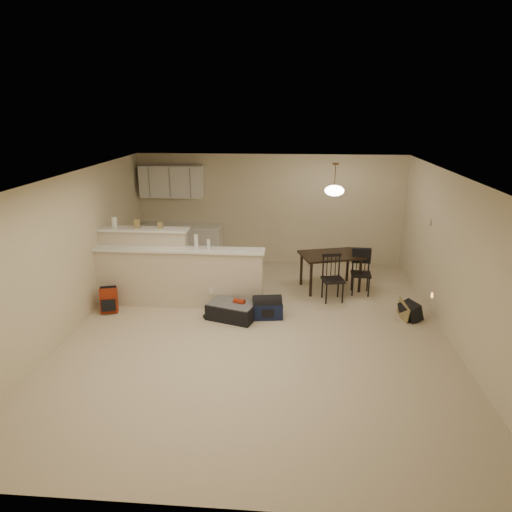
# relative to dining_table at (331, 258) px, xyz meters

# --- Properties ---
(room) EXTENTS (7.00, 7.02, 2.50)m
(room) POSITION_rel_dining_table_xyz_m (-1.28, -1.94, 0.61)
(room) COLOR beige
(room) RESTS_ON ground
(breakfast_bar) EXTENTS (3.08, 0.58, 1.39)m
(breakfast_bar) POSITION_rel_dining_table_xyz_m (-3.04, -0.96, -0.03)
(breakfast_bar) COLOR beige
(breakfast_bar) RESTS_ON ground
(upper_cabinets) EXTENTS (1.40, 0.34, 0.70)m
(upper_cabinets) POSITION_rel_dining_table_xyz_m (-3.48, 1.38, 1.26)
(upper_cabinets) COLOR white
(upper_cabinets) RESTS_ON room
(kitchen_counter) EXTENTS (1.80, 0.60, 0.90)m
(kitchen_counter) POSITION_rel_dining_table_xyz_m (-3.28, 1.25, -0.19)
(kitchen_counter) COLOR white
(kitchen_counter) RESTS_ON ground
(thermostat) EXTENTS (0.02, 0.12, 0.12)m
(thermostat) POSITION_rel_dining_table_xyz_m (1.70, -0.39, 0.86)
(thermostat) COLOR beige
(thermostat) RESTS_ON room
(jar) EXTENTS (0.10, 0.10, 0.20)m
(jar) POSITION_rel_dining_table_xyz_m (-3.99, -0.82, 0.85)
(jar) COLOR silver
(jar) RESTS_ON breakfast_bar
(cereal_box) EXTENTS (0.10, 0.07, 0.16)m
(cereal_box) POSITION_rel_dining_table_xyz_m (-3.57, -0.82, 0.83)
(cereal_box) COLOR #96804D
(cereal_box) RESTS_ON breakfast_bar
(small_box) EXTENTS (0.08, 0.06, 0.12)m
(small_box) POSITION_rel_dining_table_xyz_m (-3.15, -0.82, 0.81)
(small_box) COLOR #96804D
(small_box) RESTS_ON breakfast_bar
(bottle_a) EXTENTS (0.07, 0.07, 0.26)m
(bottle_a) POSITION_rel_dining_table_xyz_m (-2.45, -1.04, 0.58)
(bottle_a) COLOR silver
(bottle_a) RESTS_ON breakfast_bar
(bottle_b) EXTENTS (0.06, 0.06, 0.18)m
(bottle_b) POSITION_rel_dining_table_xyz_m (-2.24, -1.04, 0.54)
(bottle_b) COLOR silver
(bottle_b) RESTS_ON breakfast_bar
(dining_table) EXTENTS (1.33, 1.07, 0.72)m
(dining_table) POSITION_rel_dining_table_xyz_m (0.00, 0.00, 0.00)
(dining_table) COLOR black
(dining_table) RESTS_ON ground
(pendant_lamp) EXTENTS (0.36, 0.36, 0.62)m
(pendant_lamp) POSITION_rel_dining_table_xyz_m (-0.00, -0.00, 1.35)
(pendant_lamp) COLOR brown
(pendant_lamp) RESTS_ON room
(dining_chair_near) EXTENTS (0.45, 0.43, 0.88)m
(dining_chair_near) POSITION_rel_dining_table_xyz_m (0.01, -0.60, -0.20)
(dining_chair_near) COLOR black
(dining_chair_near) RESTS_ON ground
(dining_chair_far) EXTENTS (0.40, 0.38, 0.86)m
(dining_chair_far) POSITION_rel_dining_table_xyz_m (0.57, -0.23, -0.21)
(dining_chair_far) COLOR black
(dining_chair_far) RESTS_ON ground
(suitcase) EXTENTS (0.92, 0.74, 0.27)m
(suitcase) POSITION_rel_dining_table_xyz_m (-1.77, -1.51, -0.50)
(suitcase) COLOR black
(suitcase) RESTS_ON ground
(red_backpack) EXTENTS (0.33, 0.26, 0.44)m
(red_backpack) POSITION_rel_dining_table_xyz_m (-3.98, -1.43, -0.42)
(red_backpack) COLOR maroon
(red_backpack) RESTS_ON ground
(navy_duffel) EXTENTS (0.56, 0.36, 0.28)m
(navy_duffel) POSITION_rel_dining_table_xyz_m (-1.17, -1.45, -0.49)
(navy_duffel) COLOR #121B3B
(navy_duffel) RESTS_ON ground
(black_daypack) EXTENTS (0.36, 0.40, 0.30)m
(black_daypack) POSITION_rel_dining_table_xyz_m (1.28, -1.33, -0.49)
(black_daypack) COLOR black
(black_daypack) RESTS_ON ground
(cardboard_sheet) EXTENTS (0.11, 0.41, 0.31)m
(cardboard_sheet) POSITION_rel_dining_table_xyz_m (1.15, -1.33, -0.48)
(cardboard_sheet) COLOR #96804D
(cardboard_sheet) RESTS_ON ground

